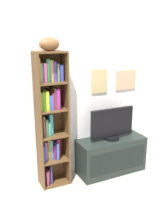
% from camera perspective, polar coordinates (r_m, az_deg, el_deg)
% --- Properties ---
extents(ground, '(5.20, 5.20, 0.04)m').
position_cam_1_polar(ground, '(3.16, 8.70, -21.91)').
color(ground, '#B0A498').
extents(back_wall, '(4.80, 0.08, 2.49)m').
position_cam_1_polar(back_wall, '(3.52, -0.82, 5.37)').
color(back_wall, silver).
rests_on(back_wall, ground).
extents(bookshelf, '(0.38, 0.26, 1.76)m').
position_cam_1_polar(bookshelf, '(3.30, -7.61, -1.36)').
color(bookshelf, brown).
rests_on(bookshelf, ground).
extents(football, '(0.29, 0.21, 0.16)m').
position_cam_1_polar(football, '(3.13, -7.66, 14.68)').
color(football, brown).
rests_on(football, bookshelf).
extents(tv_stand, '(0.98, 0.39, 0.51)m').
position_cam_1_polar(tv_stand, '(3.82, 6.01, -9.49)').
color(tv_stand, black).
rests_on(tv_stand, ground).
extents(television, '(0.66, 0.22, 0.45)m').
position_cam_1_polar(television, '(3.64, 6.22, -2.73)').
color(television, black).
rests_on(television, tv_stand).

